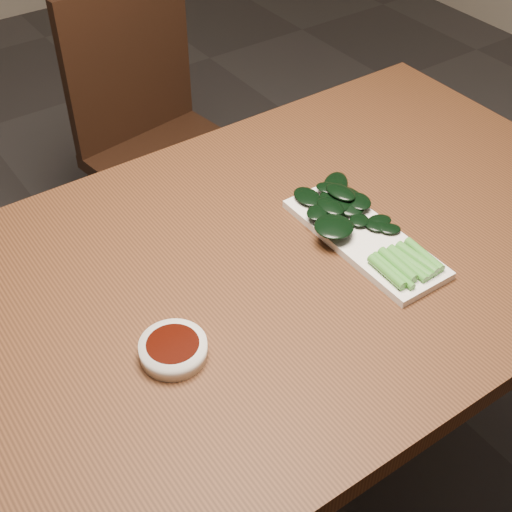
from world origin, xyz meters
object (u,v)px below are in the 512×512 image
object	(u,v)px
sauce_bowl	(173,349)
serving_plate	(364,238)
chair_far	(159,136)
gai_lan	(354,218)
table	(264,293)

from	to	relation	value
sauce_bowl	serving_plate	bearing A→B (deg)	5.18
serving_plate	sauce_bowl	bearing A→B (deg)	-174.82
serving_plate	chair_far	bearing A→B (deg)	86.28
serving_plate	gai_lan	size ratio (longest dim) A/B	0.97
table	serving_plate	bearing A→B (deg)	-17.02
table	gai_lan	distance (m)	0.21
serving_plate	gai_lan	distance (m)	0.04
table	gai_lan	xyz separation A→B (m)	(0.18, -0.02, 0.10)
table	serving_plate	xyz separation A→B (m)	(0.17, -0.05, 0.08)
chair_far	sauce_bowl	bearing A→B (deg)	-124.78
table	serving_plate	world-z (taller)	serving_plate
table	serving_plate	size ratio (longest dim) A/B	4.42
gai_lan	sauce_bowl	bearing A→B (deg)	-169.95
chair_far	sauce_bowl	world-z (taller)	chair_far
table	chair_far	bearing A→B (deg)	74.36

